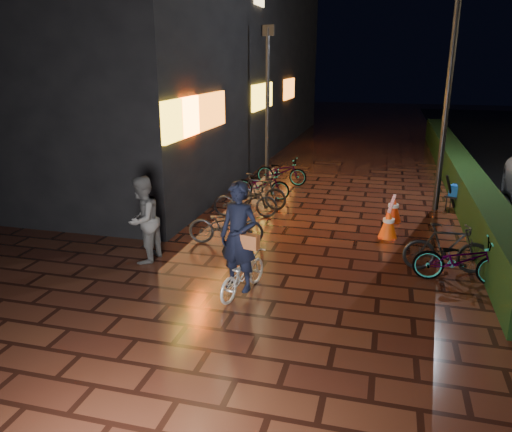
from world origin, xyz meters
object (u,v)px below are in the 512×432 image
(bystander_person, at_px, (143,220))
(traffic_barrier, at_px, (391,216))
(cyclist, at_px, (241,254))
(cart_assembly, at_px, (457,192))

(bystander_person, distance_m, traffic_barrier, 5.80)
(bystander_person, bearing_deg, cyclist, 70.54)
(bystander_person, height_order, cyclist, cyclist)
(traffic_barrier, bearing_deg, cart_assembly, 50.28)
(cyclist, bearing_deg, bystander_person, 157.51)
(bystander_person, relative_size, traffic_barrier, 1.03)
(bystander_person, distance_m, cyclist, 2.47)
(cyclist, height_order, traffic_barrier, cyclist)
(bystander_person, bearing_deg, traffic_barrier, 127.82)
(cyclist, xyz_separation_m, cart_assembly, (4.14, 6.26, -0.23))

